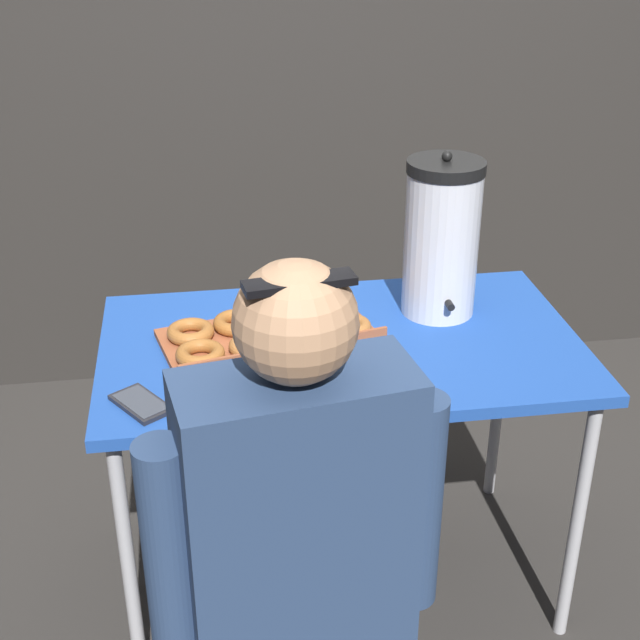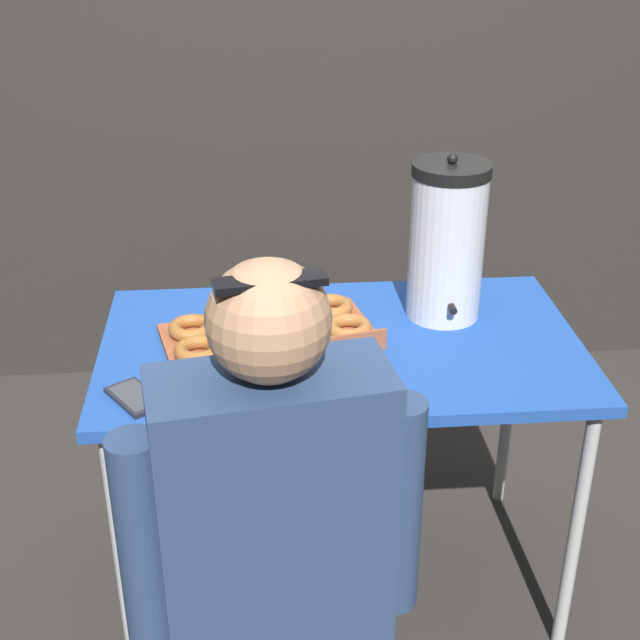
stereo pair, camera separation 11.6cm
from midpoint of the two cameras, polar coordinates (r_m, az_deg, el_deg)
The scene contains 6 objects.
ground_plane at distance 2.49m, azimuth -0.21°, elevation -15.89°, with size 12.00×12.00×0.00m, color #2D2B28.
folding_table at distance 2.10m, azimuth -0.24°, elevation -2.77°, with size 1.11×0.65×0.71m.
donut_box at distance 2.07m, azimuth -4.88°, elevation -0.88°, with size 0.53×0.36×0.05m.
coffee_urn at distance 2.15m, azimuth 6.25°, elevation 5.20°, with size 0.18×0.21×0.41m.
cell_phone at distance 1.88m, azimuth -13.14°, elevation -5.26°, with size 0.14×0.16×0.01m.
person_seated at distance 1.63m, azimuth -3.47°, elevation -16.65°, with size 0.52×0.26×1.19m.
Camera 1 is at (-0.32, -1.79, 1.70)m, focal length 50.00 mm.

